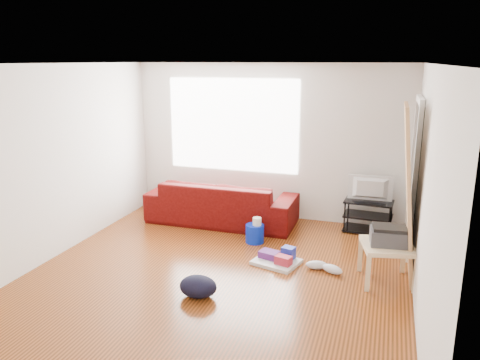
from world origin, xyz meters
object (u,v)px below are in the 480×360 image
(side_table, at_px, (388,250))
(sofa, at_px, (222,222))
(cleaning_tray, at_px, (278,259))
(tv_stand, at_px, (368,216))
(bucket, at_px, (255,242))
(backpack, at_px, (198,296))

(side_table, bearing_deg, sofa, 151.77)
(cleaning_tray, bearing_deg, tv_stand, 56.32)
(side_table, bearing_deg, cleaning_tray, 175.79)
(bucket, bearing_deg, side_table, -21.06)
(sofa, xyz_separation_m, side_table, (2.55, -1.37, 0.39))
(tv_stand, bearing_deg, cleaning_tray, -119.67)
(sofa, distance_m, bucket, 1.00)
(side_table, distance_m, bucket, 1.98)
(bucket, bearing_deg, sofa, 137.81)
(bucket, height_order, backpack, bucket)
(side_table, xyz_separation_m, cleaning_tray, (-1.33, 0.10, -0.33))
(backpack, bearing_deg, sofa, 105.86)
(side_table, height_order, backpack, side_table)
(backpack, bearing_deg, side_table, 29.43)
(bucket, distance_m, backpack, 1.72)
(bucket, height_order, cleaning_tray, cleaning_tray)
(tv_stand, relative_size, bucket, 2.79)
(sofa, distance_m, side_table, 2.93)
(sofa, relative_size, tv_stand, 3.20)
(tv_stand, relative_size, cleaning_tray, 1.13)
(tv_stand, xyz_separation_m, bucket, (-1.51, -0.94, -0.25))
(sofa, relative_size, cleaning_tray, 3.63)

